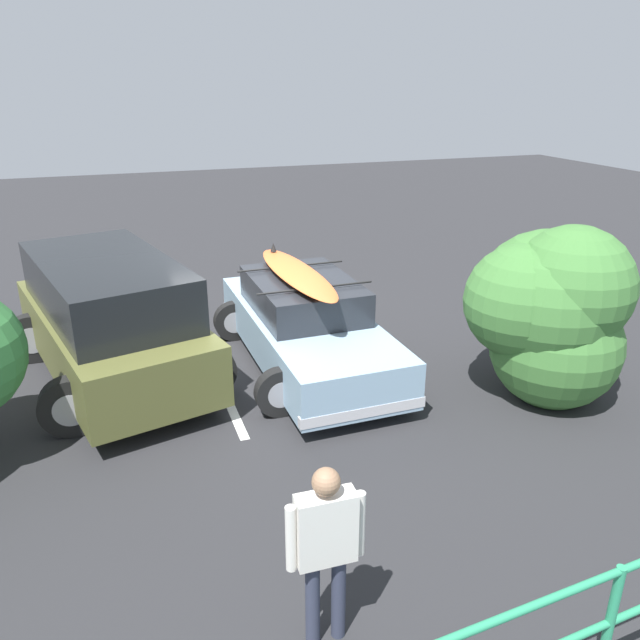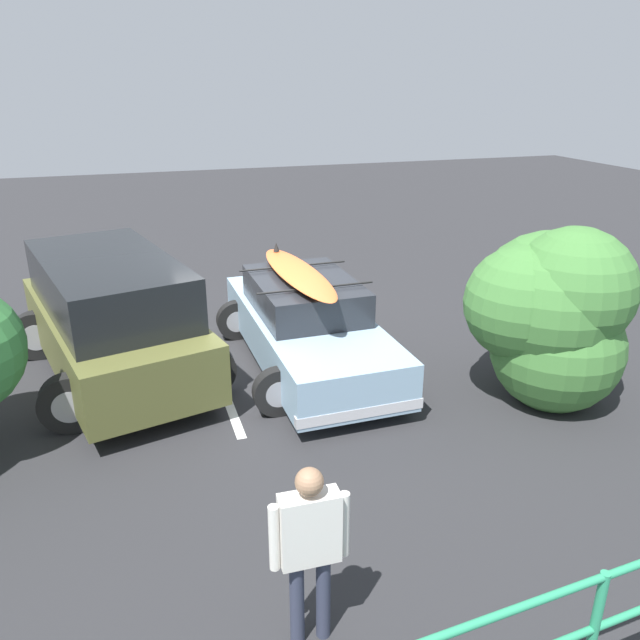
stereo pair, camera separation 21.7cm
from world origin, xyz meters
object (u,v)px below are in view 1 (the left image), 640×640
person_bystander (326,541)px  bush_near_left (548,312)px  sedan_car (306,324)px  suv_car (110,318)px

person_bystander → bush_near_left: 5.12m
sedan_car → person_bystander: size_ratio=2.79×
sedan_car → bush_near_left: bush_near_left is taller
suv_car → bush_near_left: size_ratio=1.84×
sedan_car → suv_car: 2.85m
sedan_car → bush_near_left: size_ratio=1.75×
suv_car → person_bystander: (-1.35, 5.36, 0.02)m
suv_car → bush_near_left: bearing=156.2°
person_bystander → bush_near_left: bearing=-145.5°
sedan_car → suv_car: size_ratio=0.95×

